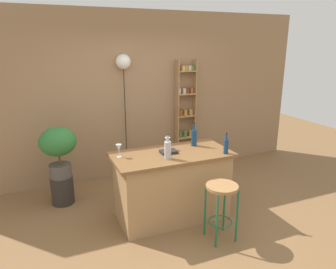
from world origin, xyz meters
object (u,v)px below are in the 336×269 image
Objects in this scene: spice_shelf at (186,113)px; wine_glass_left at (167,141)px; plant_stool at (63,190)px; potted_plant at (58,146)px; wine_glass_center at (119,148)px; bottle_wine_red at (194,137)px; cookbook at (169,152)px; bottle_vinegar at (226,146)px; bottle_soda_blue at (168,150)px; pendant_globe_light at (123,63)px; bar_stool at (222,199)px.

spice_shelf is 1.62m from wine_glass_left.
plant_stool is 0.57× the size of potted_plant.
spice_shelf is at bearing 13.78° from plant_stool.
bottle_wine_red is at bearing 2.32° from wine_glass_center.
cookbook is (-0.96, -1.48, -0.13)m from spice_shelf.
potted_plant is 2.65× the size of bottle_vinegar.
wine_glass_left is at bearing 179.85° from bottle_wine_red.
bottle_soda_blue reaches higher than potted_plant.
bottle_wine_red is 1.02× the size of bottle_soda_blue.
wine_glass_left and wine_glass_center have the same top height.
pendant_globe_light reaches higher than bottle_soda_blue.
spice_shelf is 12.20× the size of wine_glass_left.
cookbook reaches higher than plant_stool.
pendant_globe_light is at bearing 27.18° from plant_stool.
potted_plant is at bearing 147.89° from bottle_vinegar.
bottle_vinegar is (-0.29, -1.78, -0.04)m from spice_shelf.
cookbook is at bearing -161.41° from bottle_wine_red.
wine_glass_center is (0.67, -0.83, 0.14)m from potted_plant.
bottle_soda_blue is at bearing -115.56° from cookbook.
bottle_soda_blue is 0.15× the size of pendant_globe_light.
bottle_wine_red is (1.73, -0.78, 0.15)m from potted_plant.
bottle_vinegar is 0.86× the size of bottle_wine_red.
pendant_globe_light reaches higher than wine_glass_center.
bottle_wine_red is 1.53× the size of cookbook.
cookbook is 0.10× the size of pendant_globe_light.
bottle_wine_red is (-0.23, 0.45, 0.02)m from bottle_vinegar.
bottle_vinegar is 0.74m from cookbook.
cookbook is (-0.05, -0.15, -0.10)m from wine_glass_left.
bottle_vinegar is at bearing -32.11° from plant_stool.
bottle_soda_blue is at bearing -147.80° from bottle_wine_red.
spice_shelf is at bearing 55.54° from wine_glass_left.
bottle_wine_red is at bearing 19.10° from cookbook.
pendant_globe_light is (-0.15, 1.52, 1.04)m from cookbook.
spice_shelf is 2.47m from plant_stool.
spice_shelf reaches higher than wine_glass_left.
potted_plant is (-2.25, -0.55, -0.17)m from spice_shelf.
spice_shelf is 1.77m from cookbook.
potted_plant is at bearing 135.11° from bar_stool.
plant_stool is at bearing -166.22° from spice_shelf.
wine_glass_center is 0.08× the size of pendant_globe_light.
wine_glass_left is at bearing -30.29° from potted_plant.
bottle_soda_blue reaches higher than wine_glass_left.
bottle_wine_red is at bearing -0.15° from wine_glass_left.
spice_shelf is 12.20× the size of wine_glass_center.
bar_stool is at bearing -39.79° from wine_glass_center.
bar_stool is 1.00m from bottle_wine_red.
spice_shelf is 1.97m from bottle_soda_blue.
bar_stool is 2.71m from pendant_globe_light.
pendant_globe_light reaches higher than bar_stool.
bottle_wine_red is 0.15× the size of pendant_globe_light.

